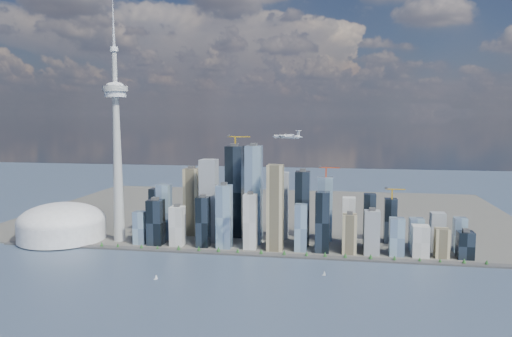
% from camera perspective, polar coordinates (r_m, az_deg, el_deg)
% --- Properties ---
extents(ground, '(4000.00, 4000.00, 0.00)m').
position_cam_1_polar(ground, '(846.02, -5.28, -14.41)').
color(ground, '#33445A').
rests_on(ground, ground).
extents(seawall, '(1100.00, 22.00, 4.00)m').
position_cam_1_polar(seawall, '(1076.72, -1.83, -9.71)').
color(seawall, '#383838').
rests_on(seawall, ground).
extents(land, '(1400.00, 900.00, 3.00)m').
position_cam_1_polar(land, '(1508.38, 1.56, -5.08)').
color(land, '#4C4C47').
rests_on(land, ground).
extents(shoreline_trees, '(960.53, 7.20, 8.80)m').
position_cam_1_polar(shoreline_trees, '(1074.87, -1.83, -9.36)').
color(shoreline_trees, '#3F2D1E').
rests_on(shoreline_trees, seawall).
extents(skyscraper_cluster, '(736.00, 142.00, 245.25)m').
position_cam_1_polar(skyscraper_cluster, '(1133.04, 2.00, -5.06)').
color(skyscraper_cluster, black).
rests_on(skyscraper_cluster, land).
extents(needle_tower, '(56.00, 56.00, 550.50)m').
position_cam_1_polar(needle_tower, '(1189.04, -15.62, 3.03)').
color(needle_tower, '#A6A7A1').
rests_on(needle_tower, land).
extents(dome_stadium, '(200.00, 200.00, 86.00)m').
position_cam_1_polar(dome_stadium, '(1271.48, -21.30, -5.91)').
color(dome_stadium, silver).
rests_on(dome_stadium, land).
extents(airplane, '(59.91, 53.69, 15.20)m').
position_cam_1_polar(airplane, '(934.87, 3.59, 3.70)').
color(airplane, white).
rests_on(airplane, ground).
extents(sailboat_west, '(7.45, 3.67, 10.36)m').
position_cam_1_polar(sailboat_west, '(940.51, -11.36, -12.14)').
color(sailboat_west, silver).
rests_on(sailboat_west, ground).
extents(sailboat_east, '(7.44, 3.50, 10.32)m').
position_cam_1_polar(sailboat_east, '(952.12, 7.81, -11.84)').
color(sailboat_east, silver).
rests_on(sailboat_east, ground).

